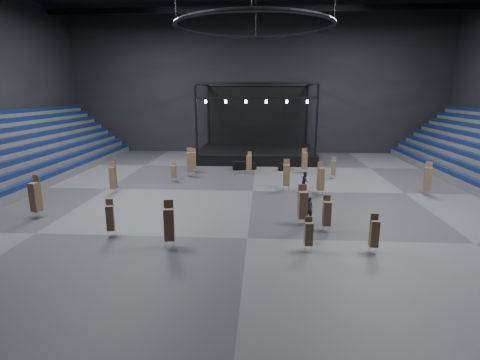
# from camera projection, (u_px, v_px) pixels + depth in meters

# --- Properties ---
(floor) EXTENTS (50.00, 50.00, 0.00)m
(floor) POSITION_uv_depth(u_px,v_px,m) (253.00, 191.00, 31.45)
(floor) COLOR #49494C
(floor) RESTS_ON ground
(wall_back) EXTENTS (50.00, 0.20, 18.00)m
(wall_back) POSITION_uv_depth(u_px,v_px,m) (258.00, 85.00, 49.79)
(wall_back) COLOR black
(wall_back) RESTS_ON ground
(wall_front) EXTENTS (50.00, 0.20, 18.00)m
(wall_front) POSITION_uv_depth(u_px,v_px,m) (231.00, 54.00, 8.99)
(wall_front) COLOR black
(wall_front) RESTS_ON ground
(stage) EXTENTS (14.00, 10.00, 9.20)m
(stage) POSITION_uv_depth(u_px,v_px,m) (257.00, 146.00, 46.89)
(stage) COLOR black
(stage) RESTS_ON floor
(truss_ring) EXTENTS (12.30, 12.30, 5.15)m
(truss_ring) POSITION_uv_depth(u_px,v_px,m) (254.00, 26.00, 28.47)
(truss_ring) COLOR black
(truss_ring) RESTS_ON ceiling
(flight_case_left) EXTENTS (1.47, 0.97, 0.90)m
(flight_case_left) POSITION_uv_depth(u_px,v_px,m) (239.00, 166.00, 39.89)
(flight_case_left) COLOR black
(flight_case_left) RESTS_ON floor
(flight_case_mid) EXTENTS (1.20, 0.92, 0.72)m
(flight_case_mid) POSITION_uv_depth(u_px,v_px,m) (251.00, 166.00, 40.22)
(flight_case_mid) COLOR black
(flight_case_mid) RESTS_ON floor
(flight_case_right) EXTENTS (1.30, 0.96, 0.78)m
(flight_case_right) POSITION_uv_depth(u_px,v_px,m) (284.00, 167.00, 39.55)
(flight_case_right) COLOR black
(flight_case_right) RESTS_ON floor
(chair_stack_0) EXTENTS (0.55, 0.55, 2.26)m
(chair_stack_0) POSITION_uv_depth(u_px,v_px,m) (249.00, 162.00, 37.93)
(chair_stack_0) COLOR silver
(chair_stack_0) RESTS_ON floor
(chair_stack_1) EXTENTS (0.54, 0.54, 2.67)m
(chair_stack_1) POSITION_uv_depth(u_px,v_px,m) (286.00, 175.00, 31.24)
(chair_stack_1) COLOR silver
(chair_stack_1) RESTS_ON floor
(chair_stack_2) EXTENTS (0.47, 0.47, 2.19)m
(chair_stack_2) POSITION_uv_depth(u_px,v_px,m) (327.00, 213.00, 22.12)
(chair_stack_2) COLOR silver
(chair_stack_2) RESTS_ON floor
(chair_stack_3) EXTENTS (0.44, 0.44, 1.84)m
(chair_stack_3) POSITION_uv_depth(u_px,v_px,m) (309.00, 233.00, 19.39)
(chair_stack_3) COLOR silver
(chair_stack_3) RESTS_ON floor
(chair_stack_4) EXTENTS (0.62, 0.62, 2.56)m
(chair_stack_4) POSITION_uv_depth(u_px,v_px,m) (303.00, 204.00, 23.14)
(chair_stack_4) COLOR silver
(chair_stack_4) RESTS_ON floor
(chair_stack_5) EXTENTS (0.52, 0.52, 2.17)m
(chair_stack_5) POSITION_uv_depth(u_px,v_px,m) (110.00, 217.00, 21.38)
(chair_stack_5) COLOR silver
(chair_stack_5) RESTS_ON floor
(chair_stack_6) EXTENTS (0.68, 0.68, 2.86)m
(chair_stack_6) POSITION_uv_depth(u_px,v_px,m) (35.00, 196.00, 24.42)
(chair_stack_6) COLOR silver
(chair_stack_6) RESTS_ON floor
(chair_stack_7) EXTENTS (0.61, 0.61, 2.59)m
(chair_stack_7) POSITION_uv_depth(u_px,v_px,m) (169.00, 223.00, 19.74)
(chair_stack_7) COLOR silver
(chair_stack_7) RESTS_ON floor
(chair_stack_8) EXTENTS (0.58, 0.58, 2.69)m
(chair_stack_8) POSITION_uv_depth(u_px,v_px,m) (321.00, 178.00, 29.94)
(chair_stack_8) COLOR silver
(chair_stack_8) RESTS_ON floor
(chair_stack_9) EXTENTS (0.52, 0.52, 2.59)m
(chair_stack_9) POSITION_uv_depth(u_px,v_px,m) (113.00, 177.00, 30.54)
(chair_stack_9) COLOR silver
(chair_stack_9) RESTS_ON floor
(chair_stack_10) EXTENTS (0.41, 0.41, 2.07)m
(chair_stack_10) POSITION_uv_depth(u_px,v_px,m) (374.00, 233.00, 19.16)
(chair_stack_10) COLOR silver
(chair_stack_10) RESTS_ON floor
(chair_stack_11) EXTENTS (0.58, 0.58, 2.54)m
(chair_stack_11) POSITION_uv_depth(u_px,v_px,m) (304.00, 160.00, 38.16)
(chair_stack_11) COLOR silver
(chair_stack_11) RESTS_ON floor
(chair_stack_12) EXTENTS (0.51, 0.51, 2.47)m
(chair_stack_12) POSITION_uv_depth(u_px,v_px,m) (194.00, 160.00, 38.66)
(chair_stack_12) COLOR silver
(chair_stack_12) RESTS_ON floor
(chair_stack_13) EXTENTS (0.60, 0.60, 2.84)m
(chair_stack_13) POSITION_uv_depth(u_px,v_px,m) (190.00, 162.00, 36.58)
(chair_stack_13) COLOR silver
(chair_stack_13) RESTS_ON floor
(chair_stack_14) EXTENTS (0.50, 0.50, 2.09)m
(chair_stack_14) POSITION_uv_depth(u_px,v_px,m) (333.00, 167.00, 35.68)
(chair_stack_14) COLOR silver
(chair_stack_14) RESTS_ON floor
(chair_stack_15) EXTENTS (0.69, 0.69, 2.70)m
(chair_stack_15) POSITION_uv_depth(u_px,v_px,m) (428.00, 178.00, 29.89)
(chair_stack_15) COLOR silver
(chair_stack_15) RESTS_ON floor
(chair_stack_16) EXTENTS (0.44, 0.44, 1.77)m
(chair_stack_16) POSITION_uv_depth(u_px,v_px,m) (174.00, 172.00, 34.49)
(chair_stack_16) COLOR silver
(chair_stack_16) RESTS_ON floor
(man_center) EXTENTS (0.66, 0.52, 1.58)m
(man_center) POSITION_uv_depth(u_px,v_px,m) (309.00, 208.00, 24.10)
(man_center) COLOR black
(man_center) RESTS_ON floor
(crew_member) EXTENTS (0.82, 0.92, 1.55)m
(crew_member) POSITION_uv_depth(u_px,v_px,m) (305.00, 181.00, 31.69)
(crew_member) COLOR black
(crew_member) RESTS_ON floor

